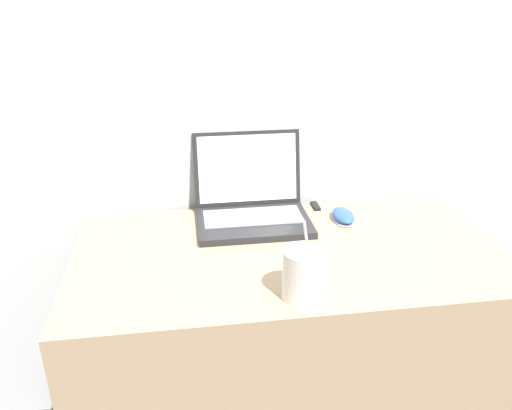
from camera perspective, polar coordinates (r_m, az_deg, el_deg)
The scene contains 6 objects.
wall_back at distance 1.51m, azimuth 1.76°, elevation 17.49°, with size 7.00×0.04×2.50m.
desk at distance 1.56m, azimuth 3.60°, elevation -17.58°, with size 1.14×0.59×0.77m.
laptop at distance 1.48m, azimuth -0.54°, elevation 0.40°, with size 0.33×0.28×0.24m.
drink_cup at distance 1.12m, azimuth 5.44°, elevation -7.79°, with size 0.09×0.09×0.20m.
computer_mouse at distance 1.51m, azimuth 9.93°, elevation -1.25°, with size 0.07×0.11×0.03m.
usb_stick at distance 1.59m, azimuth 6.81°, elevation -0.11°, with size 0.02×0.06×0.01m.
Camera 1 is at (-0.26, -0.84, 1.42)m, focal length 35.00 mm.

